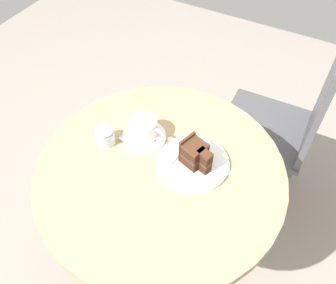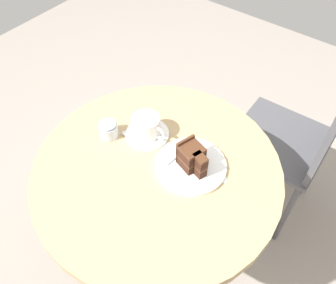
{
  "view_description": "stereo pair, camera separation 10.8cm",
  "coord_description": "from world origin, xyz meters",
  "px_view_note": "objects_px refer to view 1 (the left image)",
  "views": [
    {
      "loc": [
        0.32,
        -0.54,
        1.62
      ],
      "look_at": [
        -0.01,
        0.07,
        0.8
      ],
      "focal_mm": 38.0,
      "sensor_mm": 36.0,
      "label": 1
    },
    {
      "loc": [
        0.41,
        -0.49,
        1.62
      ],
      "look_at": [
        -0.01,
        0.07,
        0.8
      ],
      "focal_mm": 38.0,
      "sensor_mm": 36.0,
      "label": 2
    }
  ],
  "objects_px": {
    "teaspoon": "(129,142)",
    "cake_plate": "(193,163)",
    "cake_slice": "(195,154)",
    "napkin": "(203,163)",
    "saucer": "(144,137)",
    "sugar_pot": "(105,136)",
    "coffee_cup": "(143,128)",
    "fork": "(185,147)",
    "cafe_chair": "(290,120)"
  },
  "relations": [
    {
      "from": "teaspoon",
      "to": "cake_plate",
      "type": "height_order",
      "value": "teaspoon"
    },
    {
      "from": "cake_slice",
      "to": "napkin",
      "type": "height_order",
      "value": "cake_slice"
    },
    {
      "from": "saucer",
      "to": "sugar_pot",
      "type": "distance_m",
      "value": 0.13
    },
    {
      "from": "saucer",
      "to": "coffee_cup",
      "type": "bearing_deg",
      "value": -105.76
    },
    {
      "from": "fork",
      "to": "cafe_chair",
      "type": "relative_size",
      "value": 0.14
    },
    {
      "from": "fork",
      "to": "napkin",
      "type": "bearing_deg",
      "value": -101.34
    },
    {
      "from": "coffee_cup",
      "to": "fork",
      "type": "distance_m",
      "value": 0.14
    },
    {
      "from": "saucer",
      "to": "teaspoon",
      "type": "bearing_deg",
      "value": -120.58
    },
    {
      "from": "napkin",
      "to": "fork",
      "type": "bearing_deg",
      "value": 164.23
    },
    {
      "from": "saucer",
      "to": "cafe_chair",
      "type": "height_order",
      "value": "cafe_chair"
    },
    {
      "from": "saucer",
      "to": "cafe_chair",
      "type": "distance_m",
      "value": 0.68
    },
    {
      "from": "saucer",
      "to": "teaspoon",
      "type": "distance_m",
      "value": 0.05
    },
    {
      "from": "saucer",
      "to": "napkin",
      "type": "bearing_deg",
      "value": -0.89
    },
    {
      "from": "coffee_cup",
      "to": "napkin",
      "type": "xyz_separation_m",
      "value": [
        0.21,
        -0.0,
        -0.04
      ]
    },
    {
      "from": "coffee_cup",
      "to": "fork",
      "type": "bearing_deg",
      "value": 7.37
    },
    {
      "from": "teaspoon",
      "to": "cake_plate",
      "type": "distance_m",
      "value": 0.21
    },
    {
      "from": "teaspoon",
      "to": "cake_slice",
      "type": "distance_m",
      "value": 0.22
    },
    {
      "from": "napkin",
      "to": "cafe_chair",
      "type": "height_order",
      "value": "cafe_chair"
    },
    {
      "from": "saucer",
      "to": "fork",
      "type": "distance_m",
      "value": 0.14
    },
    {
      "from": "cake_plate",
      "to": "fork",
      "type": "distance_m",
      "value": 0.06
    },
    {
      "from": "saucer",
      "to": "cake_slice",
      "type": "xyz_separation_m",
      "value": [
        0.19,
        -0.02,
        0.05
      ]
    },
    {
      "from": "saucer",
      "to": "fork",
      "type": "bearing_deg",
      "value": 7.11
    },
    {
      "from": "coffee_cup",
      "to": "cake_slice",
      "type": "relative_size",
      "value": 1.17
    },
    {
      "from": "cake_slice",
      "to": "napkin",
      "type": "bearing_deg",
      "value": 41.81
    },
    {
      "from": "cake_plate",
      "to": "sugar_pot",
      "type": "relative_size",
      "value": 3.5
    },
    {
      "from": "cake_plate",
      "to": "napkin",
      "type": "distance_m",
      "value": 0.03
    },
    {
      "from": "teaspoon",
      "to": "cake_slice",
      "type": "bearing_deg",
      "value": -167.87
    },
    {
      "from": "cake_plate",
      "to": "napkin",
      "type": "relative_size",
      "value": 1.17
    },
    {
      "from": "cake_slice",
      "to": "fork",
      "type": "bearing_deg",
      "value": 144.05
    },
    {
      "from": "saucer",
      "to": "cafe_chair",
      "type": "bearing_deg",
      "value": 53.62
    },
    {
      "from": "teaspoon",
      "to": "cafe_chair",
      "type": "distance_m",
      "value": 0.73
    },
    {
      "from": "napkin",
      "to": "cafe_chair",
      "type": "xyz_separation_m",
      "value": [
        0.18,
        0.52,
        -0.2
      ]
    },
    {
      "from": "napkin",
      "to": "cake_plate",
      "type": "bearing_deg",
      "value": -144.5
    },
    {
      "from": "teaspoon",
      "to": "napkin",
      "type": "bearing_deg",
      "value": -164.27
    },
    {
      "from": "coffee_cup",
      "to": "cake_plate",
      "type": "relative_size",
      "value": 0.56
    },
    {
      "from": "teaspoon",
      "to": "coffee_cup",
      "type": "bearing_deg",
      "value": -115.5
    },
    {
      "from": "saucer",
      "to": "cafe_chair",
      "type": "xyz_separation_m",
      "value": [
        0.38,
        0.52,
        -0.2
      ]
    },
    {
      "from": "saucer",
      "to": "coffee_cup",
      "type": "xyz_separation_m",
      "value": [
        -0.0,
        -0.0,
        0.04
      ]
    },
    {
      "from": "teaspoon",
      "to": "fork",
      "type": "distance_m",
      "value": 0.18
    },
    {
      "from": "cake_plate",
      "to": "cafe_chair",
      "type": "distance_m",
      "value": 0.61
    },
    {
      "from": "cafe_chair",
      "to": "sugar_pot",
      "type": "distance_m",
      "value": 0.8
    },
    {
      "from": "cake_slice",
      "to": "cake_plate",
      "type": "bearing_deg",
      "value": 166.16
    },
    {
      "from": "coffee_cup",
      "to": "cake_plate",
      "type": "height_order",
      "value": "coffee_cup"
    },
    {
      "from": "coffee_cup",
      "to": "sugar_pot",
      "type": "distance_m",
      "value": 0.12
    },
    {
      "from": "saucer",
      "to": "teaspoon",
      "type": "height_order",
      "value": "teaspoon"
    },
    {
      "from": "fork",
      "to": "saucer",
      "type": "bearing_deg",
      "value": 101.55
    },
    {
      "from": "teaspoon",
      "to": "cake_plate",
      "type": "bearing_deg",
      "value": -167.51
    },
    {
      "from": "cafe_chair",
      "to": "saucer",
      "type": "bearing_deg",
      "value": -38.17
    },
    {
      "from": "coffee_cup",
      "to": "fork",
      "type": "xyz_separation_m",
      "value": [
        0.14,
        0.02,
        -0.03
      ]
    },
    {
      "from": "coffee_cup",
      "to": "cafe_chair",
      "type": "height_order",
      "value": "cafe_chair"
    }
  ]
}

